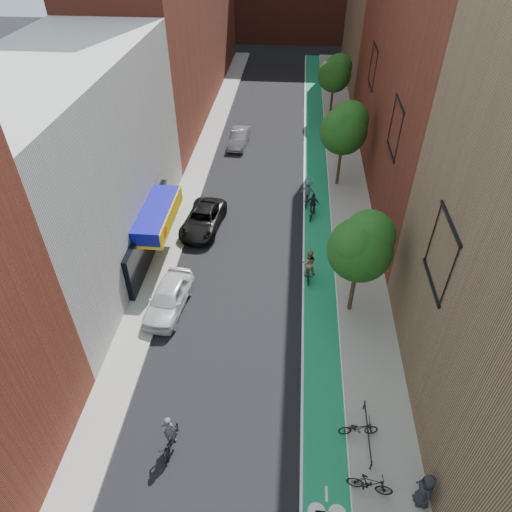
% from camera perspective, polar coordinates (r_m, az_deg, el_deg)
% --- Properties ---
extents(ground, '(160.00, 160.00, 0.00)m').
position_cam_1_polar(ground, '(20.74, -3.56, -25.93)').
color(ground, black).
rests_on(ground, ground).
extents(bike_lane, '(2.00, 68.00, 0.01)m').
position_cam_1_polar(bike_lane, '(39.40, 7.54, 10.36)').
color(bike_lane, '#136F4A').
rests_on(bike_lane, ground).
extents(sidewalk_left, '(2.00, 68.00, 0.15)m').
position_cam_1_polar(sidewalk_left, '(40.10, -7.12, 11.05)').
color(sidewalk_left, gray).
rests_on(sidewalk_left, ground).
extents(sidewalk_right, '(3.00, 68.00, 0.15)m').
position_cam_1_polar(sidewalk_right, '(39.58, 11.22, 10.19)').
color(sidewalk_right, gray).
rests_on(sidewalk_right, ground).
extents(building_left_white, '(8.00, 20.00, 12.00)m').
position_cam_1_polar(building_left_white, '(28.97, -22.45, 9.93)').
color(building_left_white, silver).
rests_on(building_left_white, ground).
extents(building_right_mid_red, '(8.00, 28.00, 22.00)m').
position_cam_1_polar(building_right_mid_red, '(36.84, 22.88, 24.31)').
color(building_right_mid_red, maroon).
rests_on(building_right_mid_red, ground).
extents(tree_near, '(3.40, 3.36, 6.42)m').
position_cam_1_polar(tree_near, '(23.65, 13.04, 1.30)').
color(tree_near, '#332619').
rests_on(tree_near, ground).
extents(tree_mid, '(3.55, 3.53, 6.74)m').
position_cam_1_polar(tree_mid, '(35.62, 11.01, 15.52)').
color(tree_mid, '#332619').
rests_on(tree_mid, ground).
extents(tree_far, '(3.30, 3.25, 6.21)m').
position_cam_1_polar(tree_far, '(48.87, 9.85, 21.67)').
color(tree_far, '#332619').
rests_on(tree_far, ground).
extents(parked_car_white, '(2.34, 4.81, 1.58)m').
position_cam_1_polar(parked_car_white, '(26.18, -10.91, -5.16)').
color(parked_car_white, silver).
rests_on(parked_car_white, ground).
extents(parked_car_black, '(2.90, 5.38, 1.44)m').
position_cam_1_polar(parked_car_black, '(32.05, -6.65, 4.56)').
color(parked_car_black, black).
rests_on(parked_car_black, ground).
extents(parked_car_silver, '(1.80, 4.37, 1.41)m').
position_cam_1_polar(parked_car_silver, '(43.42, -2.14, 14.55)').
color(parked_car_silver, gray).
rests_on(parked_car_silver, ground).
extents(cyclist_lead, '(0.75, 1.86, 2.04)m').
position_cam_1_polar(cyclist_lead, '(21.04, -10.67, -21.44)').
color(cyclist_lead, black).
rests_on(cyclist_lead, ground).
extents(cyclist_lane_near, '(0.93, 1.65, 2.16)m').
position_cam_1_polar(cyclist_lane_near, '(27.63, 6.59, -1.36)').
color(cyclist_lane_near, black).
rests_on(cyclist_lane_near, ground).
extents(cyclist_lane_mid, '(0.98, 1.72, 1.92)m').
position_cam_1_polar(cyclist_lane_mid, '(33.22, 7.11, 5.90)').
color(cyclist_lane_mid, black).
rests_on(cyclist_lane_mid, ground).
extents(cyclist_lane_far, '(1.16, 1.72, 2.04)m').
position_cam_1_polar(cyclist_lane_far, '(34.53, 6.46, 7.73)').
color(cyclist_lane_far, black).
rests_on(cyclist_lane_far, ground).
extents(parked_bike_mid, '(1.88, 0.84, 1.09)m').
position_cam_1_polar(parked_bike_mid, '(20.33, 14.07, -25.93)').
color(parked_bike_mid, black).
rests_on(parked_bike_mid, sidewalk_right).
extents(parked_bike_far, '(1.79, 0.81, 0.91)m').
position_cam_1_polar(parked_bike_far, '(21.49, 12.67, -20.24)').
color(parked_bike_far, black).
rests_on(parked_bike_far, sidewalk_right).
extents(pedestrian, '(0.69, 0.97, 1.87)m').
position_cam_1_polar(pedestrian, '(20.35, 20.39, -25.75)').
color(pedestrian, '#212229').
rests_on(pedestrian, sidewalk_right).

